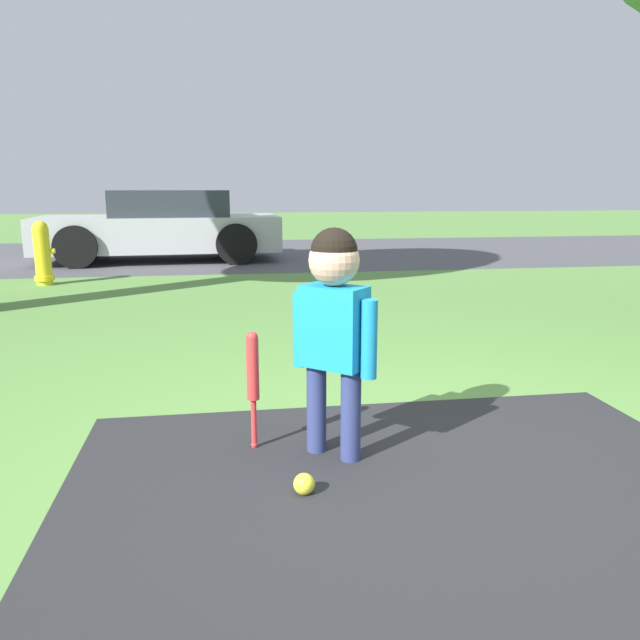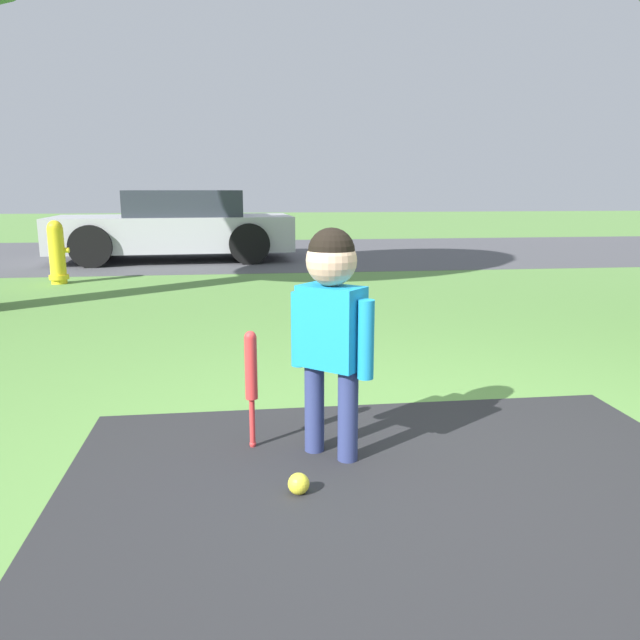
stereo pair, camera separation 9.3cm
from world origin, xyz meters
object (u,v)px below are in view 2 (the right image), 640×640
(parked_car, at_px, (176,227))
(child, at_px, (331,312))
(baseball_bat, at_px, (251,373))
(fire_hydrant, at_px, (57,253))
(sports_ball, at_px, (299,484))

(parked_car, bearing_deg, child, 97.21)
(child, height_order, parked_car, parked_car)
(baseball_bat, bearing_deg, child, -21.57)
(baseball_bat, height_order, fire_hydrant, fire_hydrant)
(sports_ball, xyz_separation_m, parked_car, (-1.31, 8.82, 0.54))
(fire_hydrant, bearing_deg, baseball_bat, -66.89)
(baseball_bat, distance_m, parked_car, 8.39)
(sports_ball, distance_m, fire_hydrant, 6.74)
(child, height_order, sports_ball, child)
(parked_car, bearing_deg, sports_ball, 95.61)
(baseball_bat, xyz_separation_m, fire_hydrant, (-2.43, 5.70, 0.03))
(sports_ball, bearing_deg, parked_car, 98.45)
(sports_ball, height_order, fire_hydrant, fire_hydrant)
(fire_hydrant, bearing_deg, child, -64.41)
(child, xyz_separation_m, parked_car, (-1.50, 8.46, -0.11))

